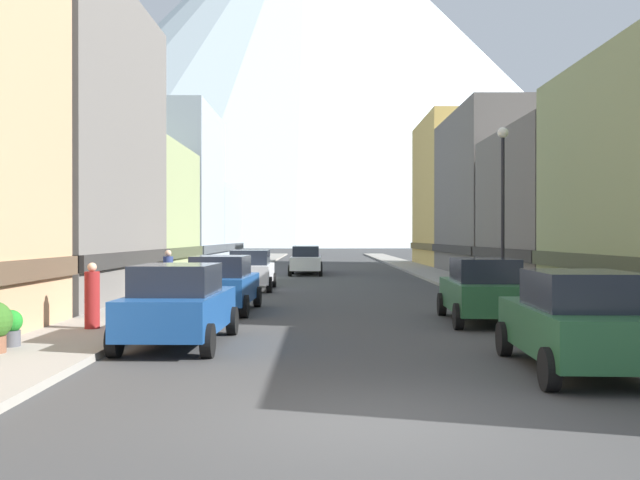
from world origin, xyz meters
TOP-DOWN VIEW (x-y plane):
  - ground_plane at (0.00, 0.00)m, footprint 400.00×400.00m
  - sidewalk_left at (-6.25, 35.00)m, footprint 2.50×100.00m
  - sidewalk_right at (6.25, 35.00)m, footprint 2.50×100.00m
  - storefront_left_1 at (-11.59, 16.67)m, footprint 8.48×11.52m
  - storefront_left_2 at (-11.07, 26.83)m, footprint 7.43×8.78m
  - storefront_left_3 at (-11.22, 36.78)m, footprint 7.74×9.96m
  - storefront_left_4 at (-12.20, 47.37)m, footprint 9.70×11.09m
  - storefront_right_2 at (10.54, 23.44)m, footprint 6.38×10.54m
  - storefront_right_3 at (11.03, 35.73)m, footprint 7.36×13.25m
  - storefront_right_4 at (11.12, 48.55)m, footprint 7.55×12.32m
  - car_left_0 at (-3.80, 6.42)m, footprint 2.15×4.44m
  - car_left_1 at (-3.80, 13.32)m, footprint 2.17×4.45m
  - car_left_2 at (-3.80, 22.71)m, footprint 2.09×4.41m
  - car_right_0 at (3.80, 3.33)m, footprint 2.24×4.48m
  - car_right_1 at (3.80, 10.63)m, footprint 2.22×4.47m
  - car_driving_0 at (-1.60, 37.97)m, footprint 2.06×4.40m
  - car_driving_1 at (-1.60, 35.30)m, footprint 2.06×4.40m
  - trash_bin_right at (6.35, 9.43)m, footprint 0.59×0.59m
  - potted_plant_0 at (-7.00, 17.51)m, footprint 0.66×0.66m
  - potted_plant_2 at (-7.00, 5.33)m, footprint 0.47×0.47m
  - pedestrian_0 at (-6.25, 16.87)m, footprint 0.36×0.36m
  - pedestrian_1 at (-6.25, 8.17)m, footprint 0.36×0.36m
  - streetlamp_right at (5.35, 14.59)m, footprint 0.36×0.36m
  - mountain_backdrop at (-5.60, 260.00)m, footprint 251.39×251.39m

SIDE VIEW (x-z plane):
  - ground_plane at x=0.00m, z-range 0.00..0.00m
  - sidewalk_left at x=-6.25m, z-range 0.00..0.15m
  - sidewalk_right at x=6.25m, z-range 0.00..0.15m
  - potted_plant_2 at x=-7.00m, z-range 0.18..0.92m
  - trash_bin_right at x=6.35m, z-range 0.15..1.13m
  - potted_plant_0 at x=-7.00m, z-range 0.19..1.11m
  - pedestrian_1 at x=-6.25m, z-range 0.08..1.68m
  - car_left_0 at x=-3.80m, z-range 0.01..1.79m
  - car_left_1 at x=-3.80m, z-range 0.01..1.79m
  - car_left_2 at x=-3.80m, z-range 0.01..1.79m
  - car_right_0 at x=3.80m, z-range 0.01..1.79m
  - car_right_1 at x=3.80m, z-range 0.01..1.79m
  - car_driving_0 at x=-1.60m, z-range 0.01..1.79m
  - car_driving_1 at x=-1.60m, z-range 0.01..1.79m
  - pedestrian_0 at x=-6.25m, z-range 0.09..1.83m
  - storefront_left_4 at x=-12.20m, z-range -0.12..6.16m
  - storefront_left_2 at x=-11.07m, z-range -0.13..6.78m
  - storefront_right_2 at x=10.54m, z-range -0.14..7.11m
  - streetlamp_right at x=5.35m, z-range 1.06..6.92m
  - storefront_right_3 at x=11.03m, z-range -0.17..9.93m
  - storefront_left_3 at x=-11.22m, z-range -0.17..10.30m
  - storefront_left_1 at x=-11.59m, z-range -0.18..11.04m
  - storefront_right_4 at x=11.12m, z-range -0.18..11.60m
  - mountain_backdrop at x=-5.60m, z-range 0.00..135.73m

